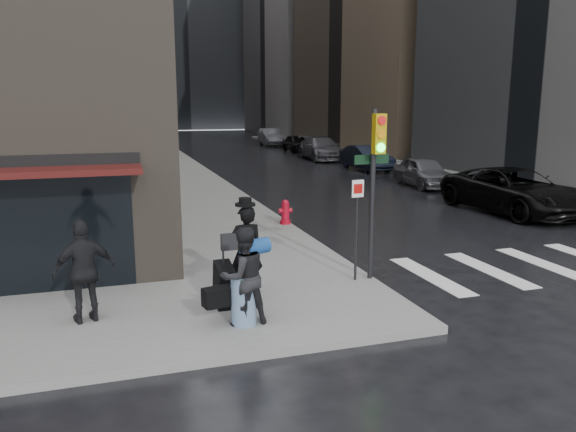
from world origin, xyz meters
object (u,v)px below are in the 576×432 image
at_px(man_greycoat, 85,271).
at_px(man_jeans, 243,276).
at_px(parked_car_1, 424,172).
at_px(parked_car_2, 366,158).
at_px(man_overcoat, 241,257).
at_px(traffic_light, 374,172).
at_px(parked_car_3, 321,148).
at_px(parked_car_0, 514,191).
at_px(fire_hydrant, 285,213).
at_px(parked_car_5, 271,137).
at_px(parked_car_4, 297,143).

bearing_deg(man_greycoat, man_jeans, 145.46).
relative_size(man_greycoat, parked_car_1, 0.44).
bearing_deg(parked_car_2, man_overcoat, -124.43).
bearing_deg(traffic_light, parked_car_3, 67.20).
height_order(man_greycoat, parked_car_1, man_greycoat).
relative_size(parked_car_0, parked_car_1, 1.39).
distance_m(man_overcoat, man_jeans, 1.27).
bearing_deg(fire_hydrant, parked_car_5, 74.81).
height_order(parked_car_1, parked_car_2, parked_car_2).
xyz_separation_m(man_jeans, parked_car_2, (12.30, 20.91, -0.29)).
relative_size(man_overcoat, parked_car_0, 0.35).
height_order(parked_car_3, parked_car_4, parked_car_3).
height_order(parked_car_0, parked_car_1, parked_car_0).
height_order(man_jeans, parked_car_4, man_jeans).
relative_size(man_overcoat, man_jeans, 1.18).
bearing_deg(parked_car_5, man_overcoat, -101.83).
relative_size(parked_car_0, parked_car_4, 1.46).
bearing_deg(parked_car_4, parked_car_0, -90.46).
bearing_deg(parked_car_1, parked_car_3, 95.21).
bearing_deg(traffic_light, parked_car_4, 70.13).
distance_m(parked_car_0, parked_car_1, 6.69).
relative_size(man_greycoat, fire_hydrant, 2.36).
relative_size(man_greycoat, parked_car_3, 0.34).
distance_m(parked_car_3, parked_car_5, 13.37).
relative_size(man_jeans, fire_hydrant, 2.22).
relative_size(man_jeans, parked_car_3, 0.32).
xyz_separation_m(parked_car_2, parked_car_3, (-0.27, 6.68, 0.06)).
height_order(man_jeans, man_greycoat, man_greycoat).
bearing_deg(parked_car_4, man_overcoat, -109.23).
distance_m(traffic_light, parked_car_1, 15.51).
relative_size(fire_hydrant, parked_car_2, 0.18).
xyz_separation_m(parked_car_2, parked_car_5, (-0.10, 20.05, 0.07)).
bearing_deg(man_overcoat, parked_car_4, -112.07).
bearing_deg(fire_hydrant, man_overcoat, -114.37).
relative_size(parked_car_2, parked_car_5, 0.91).
bearing_deg(traffic_light, parked_car_5, 73.09).
relative_size(parked_car_0, parked_car_3, 1.06).
bearing_deg(parked_car_3, parked_car_0, -87.40).
bearing_deg(man_jeans, fire_hydrant, -124.85).
xyz_separation_m(traffic_light, parked_car_0, (8.56, 5.92, -1.70)).
bearing_deg(parked_car_5, parked_car_2, -84.83).
relative_size(fire_hydrant, parked_car_0, 0.13).
height_order(man_jeans, fire_hydrant, man_jeans).
relative_size(parked_car_1, parked_car_2, 0.95).
height_order(man_overcoat, traffic_light, traffic_light).
relative_size(parked_car_3, parked_car_5, 1.13).
relative_size(parked_car_2, parked_car_3, 0.81).
xyz_separation_m(man_greycoat, parked_car_3, (14.61, 26.64, -0.28)).
distance_m(traffic_light, parked_car_2, 21.40).
distance_m(man_overcoat, parked_car_0, 13.12).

